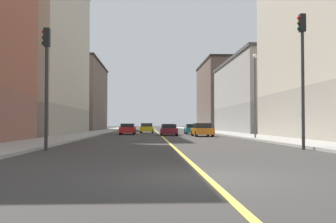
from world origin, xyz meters
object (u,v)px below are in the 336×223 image
Objects in this scene: traffic_light_right_near at (46,71)px; car_teal at (192,129)px; building_right_midblock at (41,49)px; street_lamp_left_near at (255,87)px; car_yellow at (147,128)px; building_left_mid at (255,96)px; building_left_far at (221,96)px; car_orange at (202,130)px; car_red at (128,129)px; traffic_light_left_near at (302,63)px; car_green at (168,129)px; car_maroon at (169,130)px; building_right_distant at (80,97)px.

car_teal is (10.47, 29.59, -3.26)m from traffic_light_right_near.
street_lamp_left_near is (21.69, -16.09, -5.93)m from building_right_midblock.
building_left_mid is at bearing 6.72° from car_yellow.
street_lamp_left_near is (-6.96, -52.17, -2.85)m from building_left_far.
street_lamp_left_near is 1.73× the size of car_orange.
car_teal is (7.93, 1.45, -0.05)m from car_red.
traffic_light_left_near is (-7.97, -37.71, -0.99)m from building_left_mid.
car_teal is (-3.27, 17.03, -3.74)m from street_lamp_left_near.
traffic_light_right_near reaches higher than car_green.
building_right_midblock reaches higher than car_yellow.
car_maroon is (-13.45, -13.77, -4.75)m from building_left_mid.
building_left_far is 0.89× the size of building_right_midblock.
building_right_distant reaches higher than building_left_mid.
building_right_midblock is 6.12× the size of car_yellow.
building_left_mid is at bearing 59.19° from car_orange.
traffic_light_right_near is 1.47× the size of car_green.
building_right_distant reaches higher than car_yellow.
car_green is at bearing 99.56° from traffic_light_left_near.
car_orange is (10.48, 20.57, -3.22)m from traffic_light_right_near.
building_right_distant is at bearing 115.30° from car_maroon.
building_left_mid is at bearing 61.23° from traffic_light_right_near.
building_right_midblock reaches higher than building_left_mid.
traffic_light_left_near is 1.15× the size of traffic_light_right_near.
street_lamp_left_near is at bearing -97.59° from building_left_far.
building_left_far is 5.47× the size of car_yellow.
car_yellow is at bearing 73.62° from car_red.
car_red is at bearing 109.91° from traffic_light_left_near.
traffic_light_right_near is (-12.73, -0.00, -0.50)m from traffic_light_left_near.
building_left_far is 46.17m from building_right_midblock.
building_right_midblock is 1.06× the size of building_right_distant.
building_right_midblock reaches higher than car_orange.
street_lamp_left_near is 9.40m from car_orange.
car_teal is (-10.23, -35.14, -6.59)m from building_left_far.
street_lamp_left_near is at bearing -36.57° from building_right_midblock.
building_left_far is 37.19m from car_teal.
car_teal is (3.23, 5.65, 0.00)m from car_maroon.
car_orange is (5.68, -15.27, -0.00)m from car_yellow.
car_green is at bearing 156.55° from car_teal.
building_right_distant is 3.36× the size of traffic_light_left_near.
building_left_mid is at bearing 45.66° from car_maroon.
street_lamp_left_near is 1.73× the size of car_yellow.
street_lamp_left_near reaches higher than traffic_light_left_near.
traffic_light_right_near is 1.39× the size of car_red.
building_right_midblock reaches higher than traffic_light_right_near.
building_left_mid reaches higher than car_teal.
building_left_far is at bearing 16.82° from building_right_distant.
building_right_midblock is at bearing 105.49° from traffic_light_right_near.
car_red is at bearing -106.38° from car_yellow.
building_left_far reaches higher than building_right_distant.
car_yellow is at bearing 111.03° from street_lamp_left_near.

